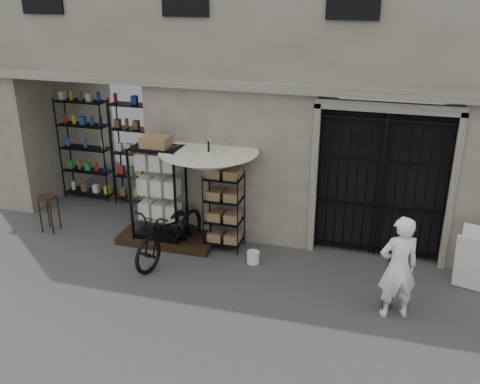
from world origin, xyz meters
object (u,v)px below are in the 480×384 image
(easel_sign, at_px, (472,260))
(shopkeeper, at_px, (392,314))
(market_umbrella, at_px, (209,156))
(white_bucket, at_px, (253,257))
(wire_rack, at_px, (224,212))
(wooden_stool, at_px, (49,213))
(steel_bollard, at_px, (389,284))
(bicycle, at_px, (172,257))
(display_cabinet, at_px, (159,197))

(easel_sign, bearing_deg, shopkeeper, -119.53)
(market_umbrella, distance_m, white_bucket, 2.11)
(wire_rack, relative_size, white_bucket, 6.66)
(wooden_stool, relative_size, shopkeeper, 0.46)
(wire_rack, xyz_separation_m, easel_sign, (4.61, -0.25, -0.23))
(steel_bollard, xyz_separation_m, shopkeeper, (0.10, -0.17, -0.46))
(shopkeeper, bearing_deg, steel_bollard, -82.21)
(market_umbrella, bearing_deg, easel_sign, -1.99)
(wire_rack, relative_size, market_umbrella, 0.60)
(market_umbrella, distance_m, easel_sign, 5.07)
(white_bucket, bearing_deg, wooden_stool, 178.20)
(white_bucket, height_order, bicycle, bicycle)
(wire_rack, relative_size, bicycle, 0.75)
(steel_bollard, bearing_deg, market_umbrella, 160.98)
(market_umbrella, bearing_deg, display_cabinet, -177.43)
(wire_rack, relative_size, wooden_stool, 2.00)
(display_cabinet, relative_size, white_bucket, 8.55)
(wire_rack, bearing_deg, easel_sign, 17.98)
(wire_rack, height_order, steel_bollard, wire_rack)
(bicycle, relative_size, wooden_stool, 2.65)
(bicycle, distance_m, steel_bollard, 4.19)
(market_umbrella, distance_m, shopkeeper, 4.34)
(display_cabinet, xyz_separation_m, shopkeeper, (4.69, -1.34, -1.01))
(bicycle, relative_size, easel_sign, 1.98)
(wooden_stool, bearing_deg, display_cabinet, 3.72)
(white_bucket, relative_size, steel_bollard, 0.27)
(display_cabinet, distance_m, wire_rack, 1.36)
(wooden_stool, xyz_separation_m, steel_bollard, (7.10, -1.00, 0.03))
(shopkeeper, height_order, easel_sign, easel_sign)
(market_umbrella, xyz_separation_m, bicycle, (-0.61, -0.58, -1.95))
(bicycle, height_order, easel_sign, easel_sign)
(shopkeeper, bearing_deg, white_bucket, -44.01)
(display_cabinet, height_order, market_umbrella, market_umbrella)
(display_cabinet, height_order, shopkeeper, display_cabinet)
(white_bucket, height_order, steel_bollard, steel_bollard)
(wooden_stool, bearing_deg, bicycle, -6.98)
(market_umbrella, height_order, wooden_stool, market_umbrella)
(display_cabinet, distance_m, bicycle, 1.23)
(steel_bollard, distance_m, shopkeeper, 0.50)
(wooden_stool, bearing_deg, easel_sign, 0.29)
(display_cabinet, distance_m, steel_bollard, 4.77)
(steel_bollard, bearing_deg, white_bucket, 161.27)
(steel_bollard, bearing_deg, wire_rack, 158.24)
(bicycle, xyz_separation_m, wooden_stool, (-2.98, 0.37, 0.43))
(easel_sign, bearing_deg, market_umbrella, -165.64)
(wooden_stool, bearing_deg, white_bucket, -1.80)
(white_bucket, relative_size, wooden_stool, 0.30)
(white_bucket, distance_m, easel_sign, 3.91)
(shopkeeper, distance_m, easel_sign, 1.84)
(display_cabinet, bearing_deg, shopkeeper, 8.21)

